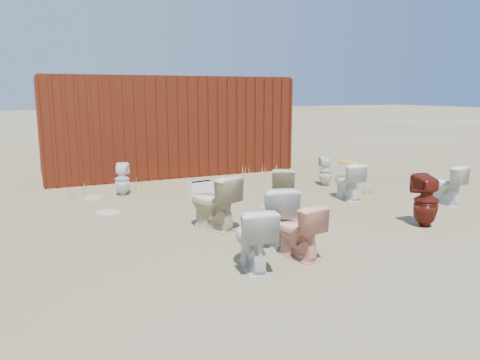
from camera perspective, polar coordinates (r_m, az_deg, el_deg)
name	(u,v)px	position (r m, az deg, el deg)	size (l,w,h in m)	color
ground	(255,220)	(7.60, 1.89, -4.85)	(100.00, 100.00, 0.00)	brown
shipping_container	(165,125)	(12.22, -9.08, 6.67)	(6.00, 2.40, 2.40)	#45110B
toilet_front_a	(253,238)	(5.45, 1.62, -7.05)	(0.42, 0.74, 0.76)	silver
toilet_front_pink	(298,230)	(5.85, 7.09, -6.12)	(0.39, 0.69, 0.70)	#F4A48D
toilet_front_c	(276,215)	(6.33, 4.41, -4.23)	(0.46, 0.80, 0.82)	silver
toilet_front_maroon	(426,201)	(7.67, 21.73, -2.37)	(0.36, 0.37, 0.81)	#56170E
toilet_front_e	(444,184)	(9.31, 23.58, -0.50)	(0.41, 0.73, 0.74)	white
toilet_back_a	(122,179)	(9.59, -14.17, 0.09)	(0.29, 0.30, 0.64)	white
toilet_back_beige_left	(213,202)	(7.00, -3.28, -2.67)	(0.47, 0.82, 0.84)	beige
toilet_back_beige_right	(283,187)	(8.31, 5.31, -0.91)	(0.41, 0.72, 0.74)	#C2B18E
toilet_back_yellowlid	(348,181)	(9.15, 12.99, -0.15)	(0.40, 0.70, 0.71)	white
toilet_back_e	(325,171)	(10.44, 10.38, 1.07)	(0.29, 0.29, 0.64)	silver
yellow_lid	(348,162)	(9.09, 13.09, 2.12)	(0.36, 0.45, 0.03)	gold
loose_tank	(201,190)	(9.00, -4.73, -1.25)	(0.50, 0.20, 0.35)	silver
loose_lid_near	(93,198)	(9.50, -17.44, -2.09)	(0.38, 0.49, 0.02)	#BEAB89
loose_lid_far	(108,212)	(8.30, -15.82, -3.82)	(0.36, 0.47, 0.02)	beige
weed_clump_a	(77,192)	(9.51, -19.23, -1.39)	(0.36, 0.36, 0.28)	#9F823F
weed_clump_b	(215,185)	(9.66, -3.02, -0.64)	(0.32, 0.32, 0.27)	#9F823F
weed_clump_c	(270,172)	(11.09, 3.67, 0.98)	(0.36, 0.36, 0.32)	#9F823F
weed_clump_d	(144,184)	(10.03, -11.67, -0.51)	(0.30, 0.30, 0.25)	#9F823F
weed_clump_e	(246,171)	(11.27, 0.74, 1.14)	(0.34, 0.34, 0.32)	#9F823F
weed_clump_f	(370,189)	(9.78, 15.55, -1.02)	(0.28, 0.28, 0.23)	#9F823F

